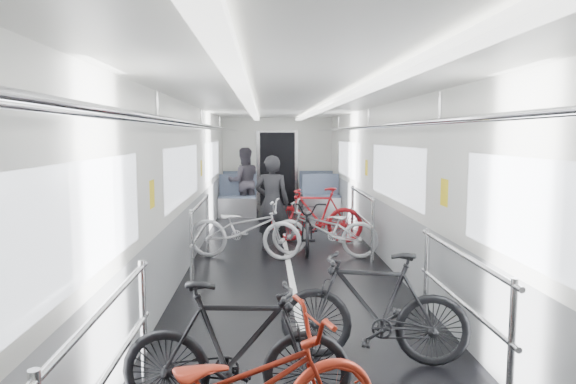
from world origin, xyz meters
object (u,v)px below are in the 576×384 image
object	(u,v)px
bike_right_near	(374,307)
bike_right_mid	(324,229)
person_standing	(272,203)
bike_aisle	(307,225)
bike_right_far	(317,215)
bike_left_mid	(236,349)
bike_left_far	(245,229)
person_seated	(244,182)

from	to	relation	value
bike_right_near	bike_right_mid	xyz separation A→B (m)	(0.03, 3.82, -0.03)
person_standing	bike_aisle	bearing A→B (deg)	-179.95
bike_right_mid	person_standing	size ratio (longest dim) A/B	1.07
bike_right_mid	bike_right_far	world-z (taller)	bike_right_far
bike_left_mid	bike_right_near	distance (m)	1.37
bike_left_mid	bike_left_far	distance (m)	4.55
bike_left_mid	person_seated	xyz separation A→B (m)	(-0.29, 8.95, 0.34)
bike_right_mid	bike_right_far	distance (m)	1.12
bike_left_mid	bike_right_near	size ratio (longest dim) A/B	0.99
bike_left_mid	bike_aisle	size ratio (longest dim) A/B	0.96
bike_right_near	person_seated	distance (m)	8.28
bike_right_far	person_seated	world-z (taller)	person_seated
bike_right_near	bike_right_far	size ratio (longest dim) A/B	0.96
person_standing	person_seated	bearing A→B (deg)	-71.05
bike_right_near	person_seated	world-z (taller)	person_seated
bike_left_mid	bike_right_mid	size ratio (longest dim) A/B	0.92
bike_left_far	person_seated	size ratio (longest dim) A/B	1.10
bike_left_mid	bike_right_near	world-z (taller)	bike_right_near
bike_right_near	bike_right_mid	distance (m)	3.82
bike_right_far	person_standing	world-z (taller)	person_standing
bike_right_far	bike_right_mid	bearing A→B (deg)	12.43
bike_aisle	person_seated	size ratio (longest dim) A/B	1.01
bike_right_near	person_standing	bearing A→B (deg)	-157.18
person_seated	person_standing	bearing A→B (deg)	88.94
bike_left_far	bike_aisle	distance (m)	1.15
bike_right_mid	person_seated	xyz separation A→B (m)	(-1.44, 4.34, 0.37)
bike_left_mid	bike_right_far	distance (m)	5.84
bike_left_far	person_standing	xyz separation A→B (m)	(0.44, 0.62, 0.33)
bike_right_mid	bike_left_mid	bearing A→B (deg)	0.71
bike_left_mid	person_standing	size ratio (longest dim) A/B	0.99
bike_right_mid	bike_right_far	bearing A→B (deg)	-164.93
bike_right_near	person_standing	size ratio (longest dim) A/B	1.00
bike_right_near	bike_right_mid	bearing A→B (deg)	-167.82
bike_right_near	bike_right_mid	size ratio (longest dim) A/B	0.94
bike_left_mid	person_standing	world-z (taller)	person_standing
bike_right_near	bike_right_far	bearing A→B (deg)	-167.64
bike_left_far	bike_right_far	bearing A→B (deg)	-35.03
bike_right_far	bike_aisle	bearing A→B (deg)	-6.59
bike_right_far	bike_left_far	bearing A→B (deg)	-34.65
bike_aisle	person_seated	xyz separation A→B (m)	(-1.21, 3.87, 0.38)
bike_aisle	person_seated	distance (m)	4.07
person_standing	bike_left_mid	bearing A→B (deg)	96.06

